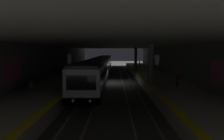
{
  "coord_description": "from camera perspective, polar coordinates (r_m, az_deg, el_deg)",
  "views": [
    {
      "loc": [
        -26.33,
        -0.32,
        4.74
      ],
      "look_at": [
        8.92,
        0.26,
        1.02
      ],
      "focal_mm": 28.28,
      "sensor_mm": 36.0,
      "label": 1
    }
  ],
  "objects": [
    {
      "name": "ground_plane",
      "position": [
        26.76,
        0.25,
        -4.18
      ],
      "size": [
        120.0,
        120.0,
        0.0
      ],
      "primitive_type": "plane",
      "color": "#42423F"
    },
    {
      "name": "track_left",
      "position": [
        26.81,
        4.97,
        -4.01
      ],
      "size": [
        60.0,
        1.53,
        0.16
      ],
      "color": "gray",
      "rests_on": "ground"
    },
    {
      "name": "track_right",
      "position": [
        26.86,
        -4.46,
        -3.99
      ],
      "size": [
        60.0,
        1.53,
        0.16
      ],
      "color": "gray",
      "rests_on": "ground"
    },
    {
      "name": "platform_left",
      "position": [
        27.39,
        14.1,
        -3.02
      ],
      "size": [
        60.0,
        5.3,
        1.06
      ],
      "color": "#B7B2A8",
      "rests_on": "ground"
    },
    {
      "name": "platform_right",
      "position": [
        27.54,
        -13.52,
        -2.95
      ],
      "size": [
        60.0,
        5.3,
        1.06
      ],
      "color": "#B7B2A8",
      "rests_on": "ground"
    },
    {
      "name": "wall_left",
      "position": [
        27.94,
        20.02,
        1.68
      ],
      "size": [
        60.0,
        0.56,
        5.6
      ],
      "color": "slate",
      "rests_on": "ground"
    },
    {
      "name": "wall_right",
      "position": [
        28.15,
        -19.37,
        1.73
      ],
      "size": [
        60.0,
        0.56,
        5.6
      ],
      "color": "slate",
      "rests_on": "ground"
    },
    {
      "name": "ceiling_slab",
      "position": [
        26.36,
        0.25,
        8.32
      ],
      "size": [
        60.0,
        19.4,
        0.4
      ],
      "color": "beige",
      "rests_on": "wall_left"
    },
    {
      "name": "pillar_near",
      "position": [
        20.28,
        12.42,
        1.88
      ],
      "size": [
        0.56,
        0.56,
        4.55
      ],
      "color": "gray",
      "rests_on": "platform_left"
    },
    {
      "name": "pillar_far",
      "position": [
        34.4,
        7.69,
        3.61
      ],
      "size": [
        0.56,
        0.56,
        4.55
      ],
      "color": "gray",
      "rests_on": "platform_left"
    },
    {
      "name": "metro_train",
      "position": [
        32.33,
        -3.53,
        1.19
      ],
      "size": [
        38.49,
        2.83,
        3.49
      ],
      "color": "#B7BCC6",
      "rests_on": "track_right"
    },
    {
      "name": "bench_left_near",
      "position": [
        31.5,
        16.06,
        0.02
      ],
      "size": [
        1.7,
        0.47,
        0.86
      ],
      "color": "#262628",
      "rests_on": "platform_left"
    },
    {
      "name": "bench_left_mid",
      "position": [
        41.46,
        12.37,
        1.5
      ],
      "size": [
        1.7,
        0.47,
        0.86
      ],
      "color": "#262628",
      "rests_on": "platform_left"
    },
    {
      "name": "bench_right_near",
      "position": [
        19.26,
        -26.51,
        -4.09
      ],
      "size": [
        1.7,
        0.47,
        0.86
      ],
      "color": "#262628",
      "rests_on": "platform_right"
    },
    {
      "name": "bench_right_mid",
      "position": [
        21.05,
        -23.98,
        -3.16
      ],
      "size": [
        1.7,
        0.47,
        0.86
      ],
      "color": "#262628",
      "rests_on": "platform_right"
    },
    {
      "name": "bench_right_far",
      "position": [
        39.0,
        -12.19,
        1.23
      ],
      "size": [
        1.7,
        0.47,
        0.86
      ],
      "color": "#262628",
      "rests_on": "platform_right"
    },
    {
      "name": "person_waiting_near",
      "position": [
        19.81,
        20.36,
        -2.66
      ],
      "size": [
        0.6,
        0.22,
        1.55
      ],
      "color": "#323232",
      "rests_on": "platform_left"
    },
    {
      "name": "person_walking_mid",
      "position": [
        31.6,
        -10.27,
        0.92
      ],
      "size": [
        0.6,
        0.23,
        1.71
      ],
      "color": "#3F3F3F",
      "rests_on": "platform_right"
    },
    {
      "name": "person_standing_far",
      "position": [
        40.61,
        8.85,
        1.94
      ],
      "size": [
        0.6,
        0.22,
        1.57
      ],
      "color": "#323232",
      "rests_on": "platform_left"
    },
    {
      "name": "trash_bin",
      "position": [
        18.8,
        -24.74,
        -4.54
      ],
      "size": [
        0.44,
        0.44,
        0.85
      ],
      "color": "#595B5E",
      "rests_on": "platform_right"
    }
  ]
}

